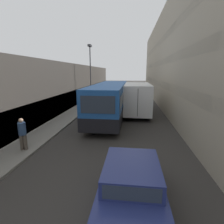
# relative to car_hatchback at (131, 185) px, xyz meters

# --- Properties ---
(ground_plane) EXTENTS (150.00, 150.00, 0.00)m
(ground_plane) POSITION_rel_car_hatchback_xyz_m (-1.19, 9.68, -0.72)
(ground_plane) COLOR #33302D
(sidewalk_left) EXTENTS (1.87, 60.00, 0.13)m
(sidewalk_left) POSITION_rel_car_hatchback_xyz_m (-5.88, 9.68, -0.66)
(sidewalk_left) COLOR gray
(sidewalk_left) RESTS_ON ground_plane
(building_left_shopfront) EXTENTS (2.40, 60.00, 5.05)m
(building_left_shopfront) POSITION_rel_car_hatchback_xyz_m (-7.92, 9.68, 1.57)
(building_left_shopfront) COLOR #423D38
(building_left_shopfront) RESTS_ON ground_plane
(building_right_apartment) EXTENTS (2.40, 60.00, 11.11)m
(building_right_apartment) POSITION_rel_car_hatchback_xyz_m (4.31, 9.68, 4.81)
(building_right_apartment) COLOR #A89E89
(building_right_apartment) RESTS_ON ground_plane
(car_hatchback) EXTENTS (1.87, 3.84, 1.42)m
(car_hatchback) POSITION_rel_car_hatchback_xyz_m (0.00, 0.00, 0.00)
(car_hatchback) COLOR navy
(car_hatchback) RESTS_ON ground_plane
(bus) EXTENTS (2.56, 11.34, 3.05)m
(bus) POSITION_rel_car_hatchback_xyz_m (-2.04, 10.85, 0.90)
(bus) COLOR #1E519E
(bus) RESTS_ON ground_plane
(box_truck) EXTENTS (2.43, 8.24, 2.98)m
(box_truck) POSITION_rel_car_hatchback_xyz_m (0.39, 12.99, 0.88)
(box_truck) COLOR silver
(box_truck) RESTS_ON ground_plane
(pedestrian) EXTENTS (0.39, 0.37, 1.68)m
(pedestrian) POSITION_rel_car_hatchback_xyz_m (-5.56, 3.16, 0.31)
(pedestrian) COLOR brown
(pedestrian) RESTS_ON sidewalk_left
(street_lamp) EXTENTS (0.36, 0.80, 7.12)m
(street_lamp) POSITION_rel_car_hatchback_xyz_m (-5.20, 16.67, 4.31)
(street_lamp) COLOR #38383D
(street_lamp) RESTS_ON sidewalk_left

